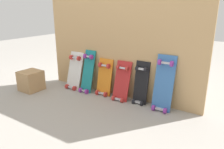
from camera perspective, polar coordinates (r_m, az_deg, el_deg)
The scene contains 9 objects.
ground_plane at distance 2.95m, azimuth 0.74°, elevation -5.62°, with size 12.00×12.00×0.00m, color #9E9991.
plywood_wall_panel at distance 2.78m, azimuth 1.61°, elevation 12.81°, with size 2.24×0.04×1.86m, color tan.
skateboard_white at distance 3.21m, azimuth -9.86°, elevation 0.45°, with size 0.24×0.23×0.59m.
skateboard_teal at distance 3.05m, azimuth -6.47°, elevation 0.18°, with size 0.17×0.23×0.64m.
skateboard_orange at distance 2.94m, azimuth -2.08°, elevation -1.29°, with size 0.22×0.17×0.55m.
skateboard_red at distance 2.78m, azimuth 2.49°, elevation -2.42°, with size 0.21×0.21×0.56m.
skateboard_black at distance 2.69m, azimuth 7.52°, elevation -2.89°, with size 0.18×0.15×0.59m.
skateboard_blue at distance 2.54m, azimuth 13.31°, elevation -2.99°, with size 0.22×0.20×0.70m.
wooden_crate at distance 3.32m, azimuth -20.47°, elevation -1.51°, with size 0.28×0.28×0.28m, color tan.
Camera 1 is at (1.44, -2.30, 1.15)m, focal length 34.86 mm.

